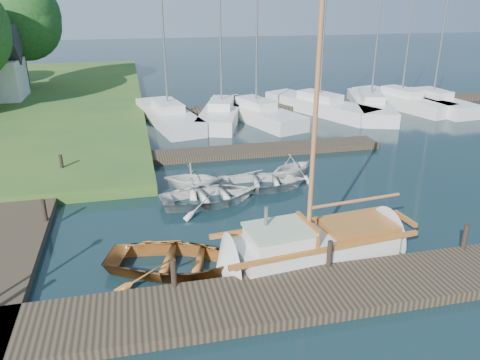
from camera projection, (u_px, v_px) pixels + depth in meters
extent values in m
plane|color=black|center=(240.00, 209.00, 17.99)|extent=(160.00, 160.00, 0.00)
cube|color=black|center=(291.00, 297.00, 12.50)|extent=(18.00, 2.20, 0.30)
cube|color=black|center=(27.00, 204.00, 18.05)|extent=(2.20, 18.00, 0.30)
cube|color=black|center=(249.00, 151.00, 24.24)|extent=(14.00, 1.60, 0.30)
cube|color=black|center=(322.00, 105.00, 34.54)|extent=(30.00, 1.60, 0.30)
cylinder|color=black|center=(174.00, 273.00, 12.57)|extent=(0.16, 0.16, 0.80)
cylinder|color=black|center=(330.00, 253.00, 13.52)|extent=(0.16, 0.16, 0.80)
cylinder|color=black|center=(465.00, 236.00, 14.47)|extent=(0.16, 0.16, 0.80)
cylinder|color=black|center=(44.00, 210.00, 16.25)|extent=(0.16, 0.16, 0.80)
cylinder|color=black|center=(61.00, 163.00, 20.78)|extent=(0.16, 0.16, 0.80)
cube|color=silver|center=(313.00, 249.00, 14.67)|extent=(5.19, 2.54, 0.90)
cone|color=silver|center=(394.00, 234.00, 15.62)|extent=(1.51, 2.09, 1.96)
cone|color=silver|center=(223.00, 266.00, 13.75)|extent=(1.21, 2.06, 1.96)
cube|color=brown|center=(300.00, 222.00, 15.31)|extent=(6.17, 0.81, 0.14)
cube|color=brown|center=(329.00, 249.00, 13.66)|extent=(6.17, 0.81, 0.14)
cube|color=brown|center=(405.00, 219.00, 15.54)|extent=(0.24, 1.11, 0.14)
cube|color=silver|center=(279.00, 236.00, 14.05)|extent=(1.94, 1.59, 0.44)
cube|color=#A2BC95|center=(279.00, 229.00, 13.96)|extent=(2.06, 1.70, 0.08)
cube|color=brown|center=(307.00, 229.00, 14.32)|extent=(0.28, 1.40, 0.60)
cylinder|color=slate|center=(266.00, 216.00, 14.01)|extent=(0.12, 0.12, 0.60)
cube|color=brown|center=(359.00, 226.00, 14.97)|extent=(2.35, 1.74, 0.20)
cylinder|color=brown|center=(316.00, 103.00, 12.90)|extent=(0.14, 0.14, 8.40)
cylinder|color=brown|center=(356.00, 201.00, 14.58)|extent=(3.19, 0.46, 0.10)
imported|color=brown|center=(176.00, 257.00, 13.84)|extent=(4.86, 4.11, 0.86)
imported|color=silver|center=(210.00, 194.00, 18.37)|extent=(4.11, 3.12, 0.80)
imported|color=silver|center=(193.00, 176.00, 19.45)|extent=(3.00, 2.78, 1.31)
imported|color=silver|center=(262.00, 180.00, 19.80)|extent=(4.12, 3.22, 0.78)
imported|color=silver|center=(293.00, 165.00, 20.81)|extent=(3.05, 2.91, 1.25)
cube|color=silver|center=(168.00, 116.00, 29.97)|extent=(3.85, 8.72, 0.90)
cube|color=silver|center=(168.00, 105.00, 29.72)|extent=(1.97, 3.18, 0.50)
cylinder|color=slate|center=(163.00, 34.00, 28.12)|extent=(0.12, 0.12, 9.21)
cube|color=silver|center=(222.00, 114.00, 30.59)|extent=(4.57, 8.21, 0.90)
cube|color=silver|center=(222.00, 103.00, 30.34)|extent=(2.20, 3.07, 0.50)
cylinder|color=slate|center=(220.00, 32.00, 28.71)|extent=(0.12, 0.12, 9.38)
cube|color=silver|center=(256.00, 113.00, 30.74)|extent=(4.79, 8.62, 0.90)
cube|color=silver|center=(256.00, 103.00, 30.48)|extent=(2.27, 3.22, 0.50)
cylinder|color=slate|center=(257.00, 16.00, 28.51)|extent=(0.12, 0.12, 11.25)
cube|color=silver|center=(319.00, 106.00, 32.72)|extent=(5.73, 9.17, 0.90)
cube|color=silver|center=(320.00, 96.00, 32.46)|extent=(2.58, 3.47, 0.50)
cylinder|color=slate|center=(325.00, 20.00, 30.63)|extent=(0.12, 0.12, 10.48)
cube|color=silver|center=(370.00, 106.00, 32.67)|extent=(4.84, 8.93, 0.90)
cube|color=silver|center=(371.00, 96.00, 32.41)|extent=(2.29, 3.32, 0.50)
cylinder|color=slate|center=(378.00, 27.00, 30.74)|extent=(0.12, 0.12, 9.64)
cube|color=silver|center=(401.00, 101.00, 34.29)|extent=(4.35, 8.55, 0.90)
cube|color=silver|center=(402.00, 92.00, 34.03)|extent=(2.13, 3.16, 0.50)
cylinder|color=slate|center=(412.00, 16.00, 32.13)|extent=(0.12, 0.12, 10.85)
cube|color=silver|center=(432.00, 103.00, 33.76)|extent=(2.92, 7.53, 0.90)
cube|color=silver|center=(434.00, 93.00, 33.50)|extent=(1.65, 2.70, 0.50)
cylinder|color=slate|center=(444.00, 28.00, 31.86)|extent=(0.12, 0.12, 9.45)
cylinder|color=#332114|center=(25.00, 66.00, 38.15)|extent=(0.36, 0.36, 3.67)
sphere|color=#1B4117|center=(17.00, 17.00, 36.76)|extent=(6.73, 6.73, 6.73)
sphere|color=#1B4117|center=(24.00, 24.00, 36.78)|extent=(5.71, 5.71, 5.71)
sphere|color=#1B4117|center=(11.00, 7.00, 36.78)|extent=(6.12, 6.12, 6.12)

